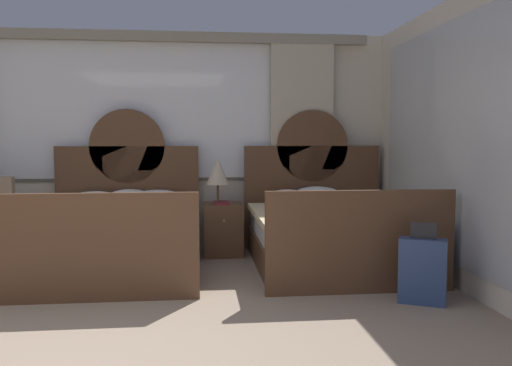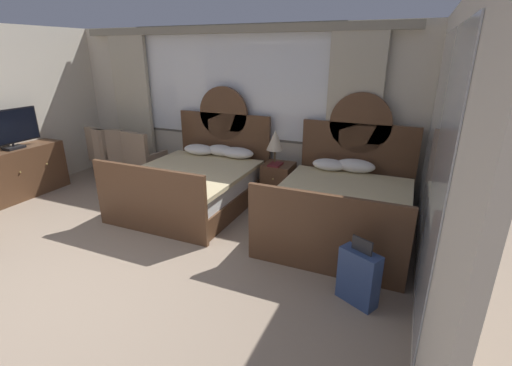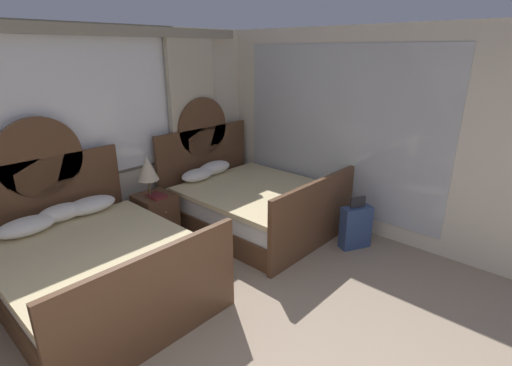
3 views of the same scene
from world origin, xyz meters
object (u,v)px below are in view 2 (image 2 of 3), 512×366
Objects in this scene: armchair_by_window_right at (106,152)px; tv_flatscreen at (10,129)px; nightstand_between_beds at (278,182)px; book_on_nightstand at (275,164)px; armchair_by_window_left at (143,157)px; bed_near_window at (196,182)px; dresser_minibar at (11,175)px; table_lamp_on_nightstand at (275,140)px; suitcase_on_floor at (359,277)px; bed_near_mirror at (342,206)px; armchair_by_window_centre at (114,153)px.

tv_flatscreen is at bearing -113.38° from armchair_by_window_right.
nightstand_between_beds is at bearing 3.72° from armchair_by_window_right.
armchair_by_window_left is (-2.49, -0.13, -0.12)m from book_on_nightstand.
tv_flatscreen reaches higher than armchair_by_window_right.
bed_near_window is 1.25× the size of dresser_minibar.
table_lamp_on_nightstand is 0.55× the size of armchair_by_window_right.
book_on_nightstand is at bearing 128.68° from suitcase_on_floor.
bed_near_mirror reaches higher than armchair_by_window_right.
tv_flatscreen is at bearing -158.78° from table_lamp_on_nightstand.
table_lamp_on_nightstand is at bearing 22.71° from dresser_minibar.
armchair_by_window_right reaches higher than dresser_minibar.
bed_near_mirror is at bearing 106.86° from suitcase_on_floor.
bed_near_window is 2.18× the size of armchair_by_window_left.
nightstand_between_beds is 1.14× the size of table_lamp_on_nightstand.
suitcase_on_floor is (4.96, -1.86, -0.23)m from armchair_by_window_right.
bed_near_window is 1.28m from book_on_nightstand.
nightstand_between_beds is at bearing 78.32° from book_on_nightstand.
dresser_minibar is 1.75× the size of armchair_by_window_left.
nightstand_between_beds is at bearing 127.10° from suitcase_on_floor.
suitcase_on_floor is at bearing -28.01° from bed_near_window.
suitcase_on_floor is at bearing -73.14° from bed_near_mirror.
armchair_by_window_centre is (-3.11, -0.21, -0.48)m from table_lamp_on_nightstand.
dresser_minibar is at bearing -119.40° from armchair_by_window_centre.
bed_near_mirror is at bearing 11.12° from dresser_minibar.
book_on_nightstand is (-1.16, 0.56, 0.28)m from bed_near_mirror.
table_lamp_on_nightstand is (-1.20, 0.63, 0.64)m from bed_near_mirror.
bed_near_window reaches higher than book_on_nightstand.
nightstand_between_beds is at bearing 150.40° from bed_near_mirror.
armchair_by_window_centre is (-0.66, 0.00, 0.00)m from armchair_by_window_left.
book_on_nightstand is 0.27× the size of armchair_by_window_centre.
bed_near_mirror is 8.23× the size of book_on_nightstand.
armchair_by_window_centre reaches higher than book_on_nightstand.
tv_flatscreen is 2.05m from armchair_by_window_left.
dresser_minibar is (-3.98, -1.65, 0.10)m from nightstand_between_beds.
table_lamp_on_nightstand is 2.73m from suitcase_on_floor.
tv_flatscreen is 0.96× the size of armchair_by_window_left.
suitcase_on_floor is (1.64, -2.07, -0.72)m from table_lamp_on_nightstand.
armchair_by_window_centre reaches higher than nightstand_between_beds.
tv_flatscreen is at bearing -158.91° from nightstand_between_beds.
bed_near_window reaches higher than armchair_by_window_right.
armchair_by_window_right is 5.31m from suitcase_on_floor.
bed_near_window is 1.40m from table_lamp_on_nightstand.
nightstand_between_beds is 0.63× the size of armchair_by_window_right.
bed_near_window reaches higher than tv_flatscreen.
armchair_by_window_left reaches higher than dresser_minibar.
bed_near_mirror is 5.22m from dresser_minibar.
armchair_by_window_centre is 5.10m from suitcase_on_floor.
book_on_nightstand is 0.15× the size of dresser_minibar.
table_lamp_on_nightstand reaches higher than armchair_by_window_right.
armchair_by_window_centre is at bearing 158.58° from suitcase_on_floor.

